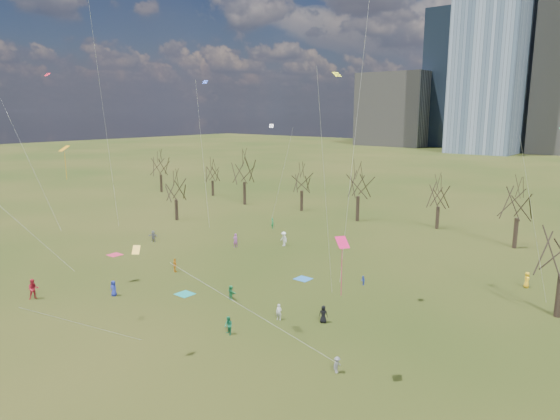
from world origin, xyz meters
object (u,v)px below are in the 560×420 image
Objects in this scene: person_1 at (279,312)px; person_0 at (114,288)px; blanket_teal at (185,294)px; person_2 at (33,289)px; blanket_navy at (303,279)px; person_4 at (175,265)px; blanket_crimson at (115,255)px.

person_0 is at bearing -177.81° from person_1.
blanket_teal is 0.82× the size of person_2.
blanket_navy is at bearing 97.98° from person_1.
blanket_teal is 1.04× the size of person_4.
person_2 reaches higher than person_4.
blanket_navy is 14.20m from person_4.
person_4 reaches higher than blanket_teal.
blanket_crimson is 0.82× the size of person_2.
blanket_teal and blanket_navy have the same top height.
person_0 reaches higher than person_1.
person_1 is at bearing 6.21° from blanket_teal.
person_0 is (-4.93, -4.60, 0.74)m from blanket_teal.
blanket_navy is 24.48m from blanket_crimson.
blanket_navy is 26.27m from person_2.
person_4 is at bearing 148.68° from blanket_teal.
person_2 is (-10.01, -9.85, 0.96)m from blanket_teal.
person_1 is at bearing -41.21° from person_2.
person_4 reaches higher than person_0.
blanket_crimson is 1.04× the size of person_4.
blanket_teal is 1.06× the size of person_0.
person_1 is 23.59m from person_2.
person_4 is (-12.26, -7.12, 0.75)m from blanket_navy.
blanket_crimson is (-17.11, 3.22, 0.00)m from blanket_teal.
blanket_crimson is (-23.26, -7.62, 0.00)m from blanket_navy.
person_1 is at bearing 6.57° from person_0.
person_1 is 17.15m from person_4.
blanket_teal is at bearing -24.53° from person_2.
blanket_teal is at bearing 166.04° from person_4.
blanket_crimson is at bearing 133.74° from person_0.
person_1 reaches higher than blanket_navy.
person_2 reaches higher than blanket_teal.
person_0 is 7.31m from person_2.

